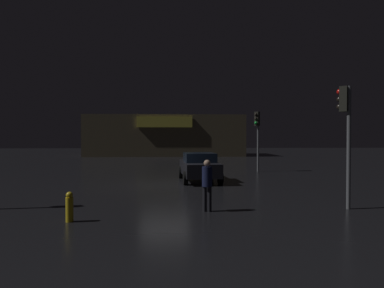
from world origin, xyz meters
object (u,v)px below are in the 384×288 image
store_building (165,136)px  car_near (199,166)px  fire_hydrant (69,207)px  pedestrian (207,181)px  traffic_signal_cross_left (257,129)px  traffic_signal_main (346,121)px

store_building → car_near: (2.49, -28.04, -1.81)m
car_near → fire_hydrant: (-4.48, -9.24, -0.40)m
store_building → fire_hydrant: 37.39m
pedestrian → traffic_signal_cross_left: bearing=69.8°
fire_hydrant → traffic_signal_cross_left: bearing=58.0°
traffic_signal_main → car_near: bearing=119.9°
traffic_signal_cross_left → fire_hydrant: size_ratio=4.84×
car_near → traffic_signal_cross_left: bearing=48.9°
pedestrian → fire_hydrant: size_ratio=1.95×
store_building → pedestrian: size_ratio=11.78×
pedestrian → fire_hydrant: (-4.15, -1.21, -0.57)m
traffic_signal_main → fire_hydrant: 9.44m
store_building → fire_hydrant: bearing=-93.1°
pedestrian → fire_hydrant: 4.36m
car_near → pedestrian: (-0.33, -8.03, 0.17)m
store_building → traffic_signal_main: store_building is taller
traffic_signal_main → car_near: traffic_signal_main is taller
store_building → pedestrian: (2.16, -36.07, -1.64)m
traffic_signal_main → car_near: (-4.48, 7.81, -2.20)m
traffic_signal_main → pedestrian: traffic_signal_main is taller
traffic_signal_cross_left → pedestrian: bearing=-110.2°
store_building → fire_hydrant: size_ratio=22.99×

